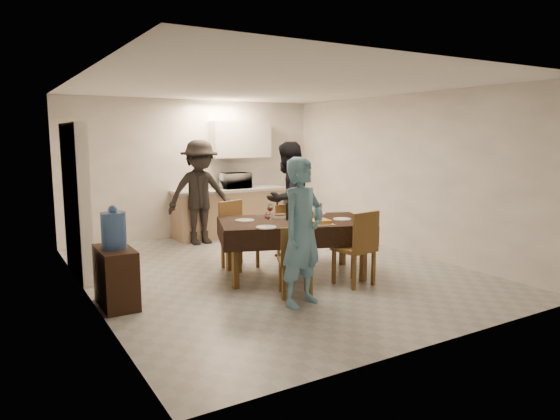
# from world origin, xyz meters

# --- Properties ---
(floor) EXTENTS (5.00, 6.00, 0.02)m
(floor) POSITION_xyz_m (0.00, 0.00, 0.00)
(floor) COLOR #A2A39E
(floor) RESTS_ON ground
(ceiling) EXTENTS (5.00, 6.00, 0.02)m
(ceiling) POSITION_xyz_m (0.00, 0.00, 2.60)
(ceiling) COLOR white
(ceiling) RESTS_ON wall_back
(wall_back) EXTENTS (5.00, 0.02, 2.60)m
(wall_back) POSITION_xyz_m (0.00, 3.00, 1.30)
(wall_back) COLOR white
(wall_back) RESTS_ON floor
(wall_front) EXTENTS (5.00, 0.02, 2.60)m
(wall_front) POSITION_xyz_m (0.00, -3.00, 1.30)
(wall_front) COLOR white
(wall_front) RESTS_ON floor
(wall_left) EXTENTS (0.02, 6.00, 2.60)m
(wall_left) POSITION_xyz_m (-2.50, 0.00, 1.30)
(wall_left) COLOR white
(wall_left) RESTS_ON floor
(wall_right) EXTENTS (0.02, 6.00, 2.60)m
(wall_right) POSITION_xyz_m (2.50, 0.00, 1.30)
(wall_right) COLOR white
(wall_right) RESTS_ON floor
(stub_partition) EXTENTS (0.15, 1.40, 2.10)m
(stub_partition) POSITION_xyz_m (-2.42, 1.20, 1.05)
(stub_partition) COLOR silver
(stub_partition) RESTS_ON floor
(kitchen_base_cabinet) EXTENTS (2.20, 0.60, 0.86)m
(kitchen_base_cabinet) POSITION_xyz_m (0.60, 2.68, 0.43)
(kitchen_base_cabinet) COLOR tan
(kitchen_base_cabinet) RESTS_ON floor
(kitchen_worktop) EXTENTS (2.24, 0.64, 0.05)m
(kitchen_worktop) POSITION_xyz_m (0.60, 2.68, 0.89)
(kitchen_worktop) COLOR #B7B6B2
(kitchen_worktop) RESTS_ON kitchen_base_cabinet
(upper_cabinet) EXTENTS (1.20, 0.34, 0.70)m
(upper_cabinet) POSITION_xyz_m (0.90, 2.82, 1.85)
(upper_cabinet) COLOR silver
(upper_cabinet) RESTS_ON wall_back
(dining_table) EXTENTS (2.27, 1.77, 0.78)m
(dining_table) POSITION_xyz_m (0.12, -0.37, 0.74)
(dining_table) COLOR black
(dining_table) RESTS_ON floor
(chair_near_left) EXTENTS (0.53, 0.54, 0.47)m
(chair_near_left) POSITION_xyz_m (-0.33, -1.21, 0.53)
(chair_near_left) COLOR brown
(chair_near_left) RESTS_ON floor
(chair_near_right) EXTENTS (0.50, 0.50, 0.53)m
(chair_near_right) POSITION_xyz_m (0.57, -1.22, 0.60)
(chair_near_right) COLOR brown
(chair_near_right) RESTS_ON floor
(chair_far_left) EXTENTS (0.55, 0.56, 0.53)m
(chair_far_left) POSITION_xyz_m (-0.33, 0.28, 0.60)
(chair_far_left) COLOR brown
(chair_far_left) RESTS_ON floor
(chair_far_right) EXTENTS (0.40, 0.40, 0.46)m
(chair_far_right) POSITION_xyz_m (0.57, 0.29, 0.52)
(chair_far_right) COLOR brown
(chair_far_right) RESTS_ON floor
(console) EXTENTS (0.36, 0.73, 0.67)m
(console) POSITION_xyz_m (-2.28, -0.39, 0.34)
(console) COLOR black
(console) RESTS_ON floor
(water_jug) EXTENTS (0.27, 0.27, 0.41)m
(water_jug) POSITION_xyz_m (-2.28, -0.39, 0.88)
(water_jug) COLOR #4068AB
(water_jug) RESTS_ON console
(wine_bottle) EXTENTS (0.08, 0.08, 0.33)m
(wine_bottle) POSITION_xyz_m (0.07, -0.32, 0.94)
(wine_bottle) COLOR black
(wine_bottle) RESTS_ON dining_table
(water_pitcher) EXTENTS (0.14, 0.14, 0.22)m
(water_pitcher) POSITION_xyz_m (0.47, -0.42, 0.89)
(water_pitcher) COLOR white
(water_pitcher) RESTS_ON dining_table
(savoury_tart) EXTENTS (0.48, 0.40, 0.05)m
(savoury_tart) POSITION_xyz_m (0.22, -0.75, 0.81)
(savoury_tart) COLOR gold
(savoury_tart) RESTS_ON dining_table
(salad_bowl) EXTENTS (0.20, 0.20, 0.08)m
(salad_bowl) POSITION_xyz_m (0.42, -0.19, 0.82)
(salad_bowl) COLOR silver
(salad_bowl) RESTS_ON dining_table
(mushroom_dish) EXTENTS (0.19, 0.19, 0.03)m
(mushroom_dish) POSITION_xyz_m (0.07, -0.09, 0.80)
(mushroom_dish) COLOR silver
(mushroom_dish) RESTS_ON dining_table
(wine_glass_a) EXTENTS (0.08, 0.08, 0.19)m
(wine_glass_a) POSITION_xyz_m (-0.43, -0.62, 0.87)
(wine_glass_a) COLOR white
(wine_glass_a) RESTS_ON dining_table
(wine_glass_b) EXTENTS (0.09, 0.09, 0.20)m
(wine_glass_b) POSITION_xyz_m (0.67, -0.12, 0.88)
(wine_glass_b) COLOR white
(wine_glass_b) RESTS_ON dining_table
(wine_glass_c) EXTENTS (0.09, 0.09, 0.20)m
(wine_glass_c) POSITION_xyz_m (-0.08, -0.07, 0.88)
(wine_glass_c) COLOR white
(wine_glass_c) RESTS_ON dining_table
(plate_near_left) EXTENTS (0.26, 0.26, 0.01)m
(plate_near_left) POSITION_xyz_m (-0.48, -0.67, 0.79)
(plate_near_left) COLOR silver
(plate_near_left) RESTS_ON dining_table
(plate_near_right) EXTENTS (0.24, 0.24, 0.01)m
(plate_near_right) POSITION_xyz_m (0.72, -0.67, 0.79)
(plate_near_right) COLOR silver
(plate_near_right) RESTS_ON dining_table
(plate_far_left) EXTENTS (0.26, 0.26, 0.01)m
(plate_far_left) POSITION_xyz_m (-0.48, -0.07, 0.79)
(plate_far_left) COLOR silver
(plate_far_left) RESTS_ON dining_table
(plate_far_right) EXTENTS (0.26, 0.26, 0.01)m
(plate_far_right) POSITION_xyz_m (0.72, -0.07, 0.79)
(plate_far_right) COLOR silver
(plate_far_right) RESTS_ON dining_table
(microwave) EXTENTS (0.54, 0.37, 0.30)m
(microwave) POSITION_xyz_m (0.72, 2.68, 1.06)
(microwave) COLOR silver
(microwave) RESTS_ON kitchen_worktop
(person_near) EXTENTS (0.71, 0.57, 1.69)m
(person_near) POSITION_xyz_m (-0.43, -1.42, 0.85)
(person_near) COLOR #5F96B1
(person_near) RESTS_ON floor
(person_far) EXTENTS (1.07, 0.95, 1.83)m
(person_far) POSITION_xyz_m (0.67, 0.68, 0.92)
(person_far) COLOR black
(person_far) RESTS_ON floor
(person_kitchen) EXTENTS (1.20, 0.69, 1.85)m
(person_kitchen) POSITION_xyz_m (-0.20, 2.23, 0.93)
(person_kitchen) COLOR black
(person_kitchen) RESTS_ON floor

